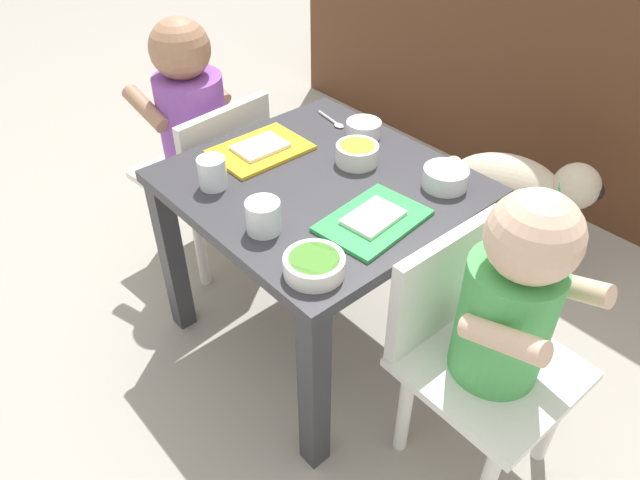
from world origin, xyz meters
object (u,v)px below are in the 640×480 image
(cereal_bowl_right_side, at_px, (314,265))
(dog, at_px, (515,189))
(water_cup_right, at_px, (263,218))
(food_tray_left, at_px, (260,149))
(cereal_bowl_left_side, at_px, (364,128))
(veggie_bowl_far, at_px, (359,154))
(dining_table, at_px, (320,212))
(seated_child_left, at_px, (195,123))
(veggie_bowl_near, at_px, (445,177))
(water_cup_left, at_px, (213,175))
(seated_child_right, at_px, (501,310))
(spoon_by_left_tray, at_px, (333,121))
(food_tray_right, at_px, (373,220))

(cereal_bowl_right_side, bearing_deg, dog, 97.32)
(water_cup_right, relative_size, cereal_bowl_right_side, 0.62)
(food_tray_left, relative_size, cereal_bowl_left_side, 2.54)
(veggie_bowl_far, bearing_deg, dining_table, -92.63)
(seated_child_left, height_order, veggie_bowl_far, seated_child_left)
(cereal_bowl_left_side, bearing_deg, dog, 67.80)
(water_cup_right, distance_m, veggie_bowl_near, 0.38)
(food_tray_left, xyz_separation_m, cereal_bowl_right_side, (0.38, -0.17, 0.01))
(water_cup_left, distance_m, water_cup_right, 0.18)
(cereal_bowl_right_side, bearing_deg, veggie_bowl_far, 123.94)
(seated_child_left, relative_size, veggie_bowl_near, 7.39)
(seated_child_right, height_order, dog, seated_child_right)
(spoon_by_left_tray, bearing_deg, cereal_bowl_right_side, -45.76)
(food_tray_right, bearing_deg, cereal_bowl_right_side, -79.00)
(seated_child_left, bearing_deg, water_cup_right, -17.90)
(water_cup_left, distance_m, veggie_bowl_far, 0.31)
(food_tray_right, height_order, water_cup_left, water_cup_left)
(water_cup_left, relative_size, veggie_bowl_near, 0.70)
(cereal_bowl_right_side, bearing_deg, dining_table, 136.63)
(dog, bearing_deg, seated_child_left, -129.99)
(dining_table, relative_size, seated_child_right, 0.88)
(dog, relative_size, veggie_bowl_far, 4.43)
(seated_child_left, bearing_deg, cereal_bowl_right_side, -14.70)
(dining_table, distance_m, seated_child_right, 0.44)
(dog, height_order, veggie_bowl_far, veggie_bowl_far)
(veggie_bowl_near, bearing_deg, cereal_bowl_left_side, 174.51)
(food_tray_right, distance_m, water_cup_right, 0.20)
(water_cup_right, height_order, spoon_by_left_tray, water_cup_right)
(dog, distance_m, water_cup_left, 0.88)
(dining_table, distance_m, dog, 0.66)
(veggie_bowl_near, bearing_deg, water_cup_right, -109.05)
(cereal_bowl_right_side, bearing_deg, seated_child_right, 40.99)
(dining_table, xyz_separation_m, spoon_by_left_tray, (-0.17, 0.19, 0.08))
(seated_child_right, relative_size, cereal_bowl_right_side, 6.22)
(dining_table, relative_size, veggie_bowl_near, 6.24)
(veggie_bowl_near, bearing_deg, food_tray_left, -151.29)
(cereal_bowl_left_side, bearing_deg, water_cup_right, -71.10)
(dining_table, height_order, cereal_bowl_left_side, cereal_bowl_left_side)
(seated_child_left, xyz_separation_m, food_tray_left, (0.27, 0.00, 0.04))
(water_cup_left, xyz_separation_m, veggie_bowl_near, (0.31, 0.35, -0.01))
(seated_child_left, xyz_separation_m, veggie_bowl_far, (0.45, 0.13, 0.06))
(food_tray_left, bearing_deg, veggie_bowl_far, 35.42)
(seated_child_left, distance_m, cereal_bowl_right_side, 0.68)
(water_cup_right, bearing_deg, seated_child_right, 27.05)
(water_cup_right, xyz_separation_m, cereal_bowl_left_side, (-0.13, 0.38, -0.01))
(seated_child_left, distance_m, dog, 0.88)
(food_tray_right, height_order, veggie_bowl_near, veggie_bowl_near)
(water_cup_left, bearing_deg, water_cup_right, -3.65)
(food_tray_right, relative_size, cereal_bowl_right_side, 2.04)
(water_cup_left, height_order, cereal_bowl_left_side, water_cup_left)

